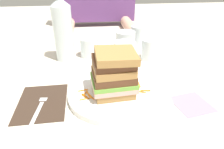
{
  "coord_description": "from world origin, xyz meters",
  "views": [
    {
      "loc": [
        -0.04,
        -0.49,
        0.33
      ],
      "look_at": [
        0.02,
        0.02,
        0.06
      ],
      "focal_mm": 32.71,
      "sensor_mm": 36.0,
      "label": 1
    }
  ],
  "objects_px": {
    "fork": "(40,106)",
    "water_bottle": "(63,29)",
    "napkin_dark": "(42,102)",
    "empty_tumbler_1": "(89,47)",
    "juice_glass": "(124,56)",
    "napkin_pink": "(192,104)",
    "empty_tumbler_0": "(125,43)",
    "sandwich": "(114,73)",
    "knife": "(168,96)",
    "main_plate": "(113,94)",
    "empty_tumbler_3": "(149,50)",
    "empty_tumbler_2": "(138,37)"
  },
  "relations": [
    {
      "from": "fork",
      "to": "water_bottle",
      "type": "distance_m",
      "value": 0.34
    },
    {
      "from": "napkin_dark",
      "to": "water_bottle",
      "type": "relative_size",
      "value": 0.63
    },
    {
      "from": "empty_tumbler_1",
      "to": "juice_glass",
      "type": "bearing_deg",
      "value": -42.0
    },
    {
      "from": "fork",
      "to": "napkin_pink",
      "type": "height_order",
      "value": "fork"
    },
    {
      "from": "fork",
      "to": "empty_tumbler_0",
      "type": "xyz_separation_m",
      "value": [
        0.29,
        0.34,
        0.04
      ]
    },
    {
      "from": "juice_glass",
      "to": "napkin_pink",
      "type": "bearing_deg",
      "value": -60.67
    },
    {
      "from": "sandwich",
      "to": "knife",
      "type": "bearing_deg",
      "value": -6.08
    },
    {
      "from": "main_plate",
      "to": "fork",
      "type": "xyz_separation_m",
      "value": [
        -0.2,
        -0.03,
        -0.0
      ]
    },
    {
      "from": "main_plate",
      "to": "sandwich",
      "type": "xyz_separation_m",
      "value": [
        0.0,
        -0.0,
        0.07
      ]
    },
    {
      "from": "water_bottle",
      "to": "napkin_pink",
      "type": "distance_m",
      "value": 0.51
    },
    {
      "from": "empty_tumbler_1",
      "to": "empty_tumbler_3",
      "type": "relative_size",
      "value": 0.94
    },
    {
      "from": "main_plate",
      "to": "empty_tumbler_3",
      "type": "xyz_separation_m",
      "value": [
        0.17,
        0.24,
        0.03
      ]
    },
    {
      "from": "sandwich",
      "to": "fork",
      "type": "distance_m",
      "value": 0.21
    },
    {
      "from": "napkin_dark",
      "to": "knife",
      "type": "bearing_deg",
      "value": -2.09
    },
    {
      "from": "empty_tumbler_2",
      "to": "empty_tumbler_3",
      "type": "relative_size",
      "value": 1.19
    },
    {
      "from": "empty_tumbler_1",
      "to": "main_plate",
      "type": "bearing_deg",
      "value": -79.03
    },
    {
      "from": "main_plate",
      "to": "water_bottle",
      "type": "xyz_separation_m",
      "value": [
        -0.15,
        0.29,
        0.11
      ]
    },
    {
      "from": "knife",
      "to": "napkin_pink",
      "type": "relative_size",
      "value": 2.09
    },
    {
      "from": "empty_tumbler_1",
      "to": "empty_tumbler_2",
      "type": "height_order",
      "value": "empty_tumbler_2"
    },
    {
      "from": "main_plate",
      "to": "napkin_dark",
      "type": "height_order",
      "value": "main_plate"
    },
    {
      "from": "sandwich",
      "to": "empty_tumbler_3",
      "type": "height_order",
      "value": "sandwich"
    },
    {
      "from": "empty_tumbler_1",
      "to": "empty_tumbler_2",
      "type": "bearing_deg",
      "value": 19.5
    },
    {
      "from": "water_bottle",
      "to": "sandwich",
      "type": "bearing_deg",
      "value": -61.61
    },
    {
      "from": "water_bottle",
      "to": "napkin_pink",
      "type": "relative_size",
      "value": 2.87
    },
    {
      "from": "sandwich",
      "to": "empty_tumbler_0",
      "type": "relative_size",
      "value": 1.32
    },
    {
      "from": "fork",
      "to": "empty_tumbler_2",
      "type": "xyz_separation_m",
      "value": [
        0.36,
        0.41,
        0.04
      ]
    },
    {
      "from": "main_plate",
      "to": "napkin_pink",
      "type": "distance_m",
      "value": 0.22
    },
    {
      "from": "sandwich",
      "to": "napkin_pink",
      "type": "xyz_separation_m",
      "value": [
        0.21,
        -0.06,
        -0.08
      ]
    },
    {
      "from": "water_bottle",
      "to": "empty_tumbler_2",
      "type": "distance_m",
      "value": 0.34
    },
    {
      "from": "juice_glass",
      "to": "empty_tumbler_1",
      "type": "xyz_separation_m",
      "value": [
        -0.12,
        0.11,
        -0.0
      ]
    },
    {
      "from": "water_bottle",
      "to": "empty_tumbler_2",
      "type": "bearing_deg",
      "value": 17.14
    },
    {
      "from": "sandwich",
      "to": "fork",
      "type": "relative_size",
      "value": 0.76
    },
    {
      "from": "empty_tumbler_0",
      "to": "empty_tumbler_1",
      "type": "height_order",
      "value": "empty_tumbler_0"
    },
    {
      "from": "knife",
      "to": "napkin_pink",
      "type": "bearing_deg",
      "value": -39.63
    },
    {
      "from": "water_bottle",
      "to": "empty_tumbler_3",
      "type": "distance_m",
      "value": 0.34
    },
    {
      "from": "fork",
      "to": "empty_tumbler_2",
      "type": "distance_m",
      "value": 0.55
    },
    {
      "from": "sandwich",
      "to": "main_plate",
      "type": "bearing_deg",
      "value": 141.61
    },
    {
      "from": "water_bottle",
      "to": "empty_tumbler_0",
      "type": "height_order",
      "value": "water_bottle"
    },
    {
      "from": "empty_tumbler_0",
      "to": "empty_tumbler_3",
      "type": "distance_m",
      "value": 0.11
    },
    {
      "from": "knife",
      "to": "empty_tumbler_3",
      "type": "height_order",
      "value": "empty_tumbler_3"
    },
    {
      "from": "juice_glass",
      "to": "napkin_pink",
      "type": "xyz_separation_m",
      "value": [
        0.14,
        -0.25,
        -0.04
      ]
    },
    {
      "from": "water_bottle",
      "to": "empty_tumbler_3",
      "type": "relative_size",
      "value": 3.42
    },
    {
      "from": "fork",
      "to": "napkin_pink",
      "type": "relative_size",
      "value": 1.74
    },
    {
      "from": "empty_tumbler_0",
      "to": "empty_tumbler_1",
      "type": "xyz_separation_m",
      "value": [
        -0.15,
        -0.0,
        -0.01
      ]
    },
    {
      "from": "knife",
      "to": "fork",
      "type": "bearing_deg",
      "value": -178.49
    },
    {
      "from": "empty_tumbler_3",
      "to": "empty_tumbler_0",
      "type": "bearing_deg",
      "value": 141.76
    },
    {
      "from": "water_bottle",
      "to": "napkin_pink",
      "type": "xyz_separation_m",
      "value": [
        0.36,
        -0.35,
        -0.12
      ]
    },
    {
      "from": "napkin_dark",
      "to": "sandwich",
      "type": "bearing_deg",
      "value": 1.03
    },
    {
      "from": "sandwich",
      "to": "fork",
      "type": "bearing_deg",
      "value": -172.66
    },
    {
      "from": "empty_tumbler_2",
      "to": "empty_tumbler_3",
      "type": "distance_m",
      "value": 0.14
    }
  ]
}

